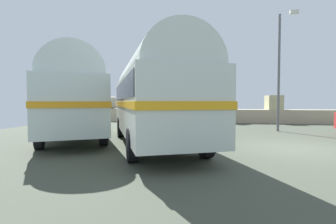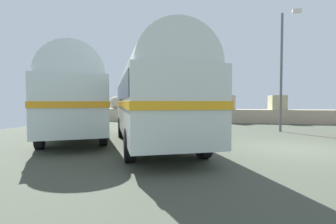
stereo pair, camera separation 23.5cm
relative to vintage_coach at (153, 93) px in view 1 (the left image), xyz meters
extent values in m
cube|color=#404639|center=(5.28, 0.22, -2.04)|extent=(32.00, 26.00, 0.02)
cube|color=tan|center=(5.28, 12.02, -1.50)|extent=(31.36, 1.80, 1.10)
sphere|color=#A29E85|center=(-6.71, 11.99, -0.39)|extent=(1.13, 1.13, 1.13)
cube|color=tan|center=(-2.19, 11.88, -0.56)|extent=(0.99, 1.02, 0.78)
cube|color=tan|center=(3.08, 11.72, -0.37)|extent=(1.65, 1.65, 1.16)
cube|color=tan|center=(7.16, 11.93, -0.37)|extent=(1.28, 1.34, 1.15)
cylinder|color=black|center=(-2.08, 1.91, -1.55)|extent=(0.65, 0.99, 0.96)
cylinder|color=black|center=(-0.07, 2.82, -1.55)|extent=(0.65, 0.99, 0.96)
cylinder|color=black|center=(0.08, -2.83, -1.55)|extent=(0.65, 0.99, 0.96)
cylinder|color=black|center=(2.09, -1.91, -1.55)|extent=(0.65, 0.99, 0.96)
cube|color=silver|center=(0.00, 0.00, -0.48)|extent=(5.67, 8.64, 2.10)
cylinder|color=silver|center=(0.00, 0.00, 0.57)|extent=(5.35, 8.25, 2.20)
cube|color=orange|center=(0.00, 0.00, -0.42)|extent=(5.75, 8.73, 0.20)
cube|color=black|center=(0.00, 0.00, 0.10)|extent=(5.56, 8.35, 0.64)
cube|color=silver|center=(-1.77, 3.88, -1.35)|extent=(2.14, 1.09, 0.28)
cylinder|color=black|center=(-6.38, 2.89, -1.55)|extent=(0.72, 0.97, 0.96)
cylinder|color=black|center=(-4.47, 3.99, -1.55)|extent=(0.72, 0.97, 0.96)
cylinder|color=black|center=(-3.77, -1.62, -1.55)|extent=(0.72, 0.97, 0.96)
cylinder|color=black|center=(-1.86, -0.51, -1.55)|extent=(0.72, 0.97, 0.96)
cube|color=silver|center=(-4.12, 1.19, -0.48)|extent=(6.29, 8.47, 2.10)
cylinder|color=silver|center=(-4.12, 1.19, 0.57)|extent=(5.95, 8.08, 2.20)
cube|color=orange|center=(-4.12, 1.19, -0.42)|extent=(6.38, 8.57, 0.20)
cube|color=black|center=(-4.12, 1.19, 0.10)|extent=(6.16, 8.20, 0.64)
cube|color=silver|center=(-6.26, 4.88, -1.35)|extent=(2.05, 1.28, 0.28)
cylinder|color=#5B5B60|center=(6.01, 5.81, 1.31)|extent=(0.14, 0.14, 6.71)
cube|color=beige|center=(6.62, 5.27, 4.56)|extent=(0.44, 0.24, 0.18)
camera|label=1|loc=(2.30, -9.49, -0.35)|focal=26.71mm
camera|label=2|loc=(2.53, -9.45, -0.35)|focal=26.71mm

